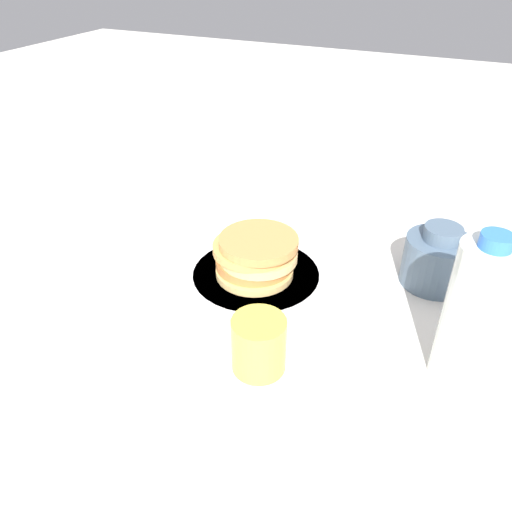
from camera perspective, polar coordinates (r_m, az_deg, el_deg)
name	(u,v)px	position (r m, az deg, el deg)	size (l,w,h in m)	color
ground_plane	(275,277)	(0.89, 2.23, -2.37)	(4.00, 4.00, 0.00)	silver
plate	(256,275)	(0.88, 0.00, -2.18)	(0.24, 0.24, 0.01)	white
pancake_stack	(256,255)	(0.86, -0.04, 0.11)	(0.14, 0.15, 0.07)	#DBB46C
juice_glass	(259,344)	(0.69, 0.32, -10.07)	(0.08, 0.08, 0.08)	yellow
cream_jug	(437,259)	(0.90, 19.97, -0.35)	(0.11, 0.11, 0.11)	#4C6075
water_bottle_near	(474,314)	(0.70, 23.64, -6.12)	(0.08, 0.08, 0.22)	silver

